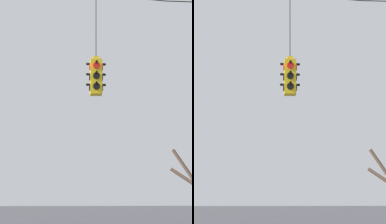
{
  "view_description": "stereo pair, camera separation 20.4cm",
  "coord_description": "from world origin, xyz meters",
  "views": [
    {
      "loc": [
        -4.22,
        -12.37,
        2.38
      ],
      "look_at": [
        -3.26,
        0.01,
        4.78
      ],
      "focal_mm": 70.0,
      "sensor_mm": 36.0,
      "label": 1
    },
    {
      "loc": [
        -4.02,
        -12.39,
        2.38
      ],
      "look_at": [
        -3.26,
        0.01,
        4.78
      ],
      "focal_mm": 70.0,
      "sensor_mm": 36.0,
      "label": 2
    }
  ],
  "objects": [
    {
      "name": "traffic_light_near_left_pole",
      "position": [
        -3.26,
        0.01,
        5.85
      ],
      "size": [
        0.58,
        0.58,
        3.16
      ],
      "color": "yellow"
    }
  ]
}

